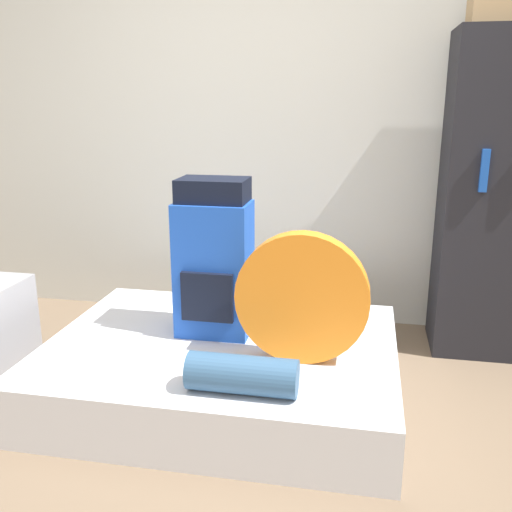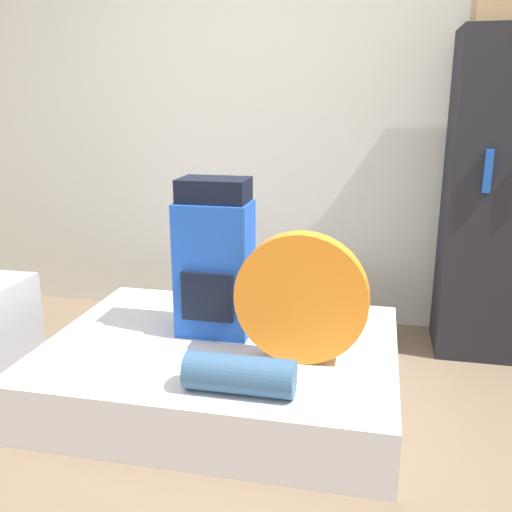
{
  "view_description": "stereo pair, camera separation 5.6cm",
  "coord_description": "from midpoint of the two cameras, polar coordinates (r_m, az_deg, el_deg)",
  "views": [
    {
      "loc": [
        0.57,
        -1.88,
        1.46
      ],
      "look_at": [
        0.08,
        0.65,
        0.73
      ],
      "focal_mm": 40.0,
      "sensor_mm": 36.0,
      "label": 1
    },
    {
      "loc": [
        0.63,
        -1.87,
        1.46
      ],
      "look_at": [
        0.08,
        0.65,
        0.73
      ],
      "focal_mm": 40.0,
      "sensor_mm": 36.0,
      "label": 2
    }
  ],
  "objects": [
    {
      "name": "ground_plane",
      "position": [
        2.45,
        -4.63,
        -20.93
      ],
      "size": [
        16.0,
        16.0,
        0.0
      ],
      "primitive_type": "plane",
      "color": "brown"
    },
    {
      "name": "wall_back",
      "position": [
        3.73,
        3.12,
        13.2
      ],
      "size": [
        8.0,
        0.05,
        2.6
      ],
      "color": "silver",
      "rests_on": "ground_plane"
    },
    {
      "name": "bed",
      "position": [
        2.94,
        -2.84,
        -10.99
      ],
      "size": [
        1.71,
        1.32,
        0.28
      ],
      "color": "silver",
      "rests_on": "ground_plane"
    },
    {
      "name": "backpack",
      "position": [
        2.86,
        -3.6,
        -0.41
      ],
      "size": [
        0.37,
        0.28,
        0.79
      ],
      "color": "blue",
      "rests_on": "bed"
    },
    {
      "name": "tent_bag",
      "position": [
        2.57,
        5.18,
        -4.23
      ],
      "size": [
        0.61,
        0.09,
        0.61
      ],
      "color": "orange",
      "rests_on": "bed"
    },
    {
      "name": "sleeping_roll",
      "position": [
        2.38,
        -0.95,
        -11.75
      ],
      "size": [
        0.46,
        0.16,
        0.16
      ],
      "color": "#33567A",
      "rests_on": "bed"
    }
  ]
}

